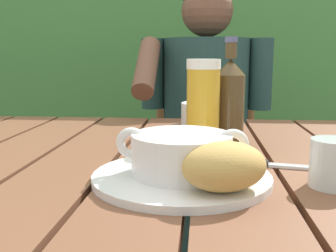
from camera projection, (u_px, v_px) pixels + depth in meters
name	position (u px, v px, depth m)	size (l,w,h in m)	color
dining_table	(157.00, 196.00, 0.83)	(1.32, 0.90, 0.74)	brown
hedge_backdrop	(198.00, 13.00, 2.41)	(3.20, 0.86, 2.89)	#41783B
chair_near_diner	(204.00, 164.00, 1.72)	(0.45, 0.45, 0.95)	brown
person_eating	(205.00, 117.00, 1.48)	(0.48, 0.47, 1.21)	#22403D
serving_plate	(181.00, 177.00, 0.63)	(0.28, 0.28, 0.01)	white
soup_bowl	(182.00, 153.00, 0.62)	(0.21, 0.16, 0.07)	white
bread_roll	(224.00, 166.00, 0.54)	(0.15, 0.13, 0.07)	tan
beer_glass	(203.00, 104.00, 0.84)	(0.07, 0.07, 0.19)	gold
beer_bottle	(230.00, 100.00, 0.88)	(0.07, 0.07, 0.24)	#4D3A20
water_glass_small	(334.00, 163.00, 0.60)	(0.07, 0.07, 0.07)	silver
table_knife	(267.00, 164.00, 0.71)	(0.16, 0.05, 0.01)	silver
diner_bowl	(207.00, 114.00, 1.14)	(0.15, 0.15, 0.06)	white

